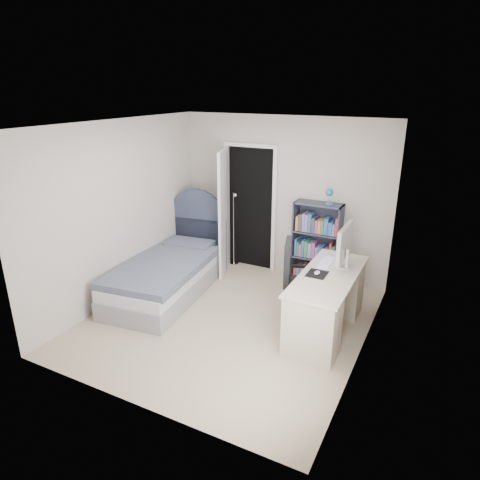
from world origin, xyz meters
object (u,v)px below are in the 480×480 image
at_px(office_chair, 297,279).
at_px(desk, 327,300).
at_px(bed, 170,272).
at_px(bookcase, 317,246).
at_px(floor_lamp, 234,236).
at_px(nightstand, 200,237).

bearing_deg(office_chair, desk, -5.98).
distance_m(bed, bookcase, 2.25).
bearing_deg(office_chair, floor_lamp, 140.46).
relative_size(desk, office_chair, 1.44).
height_order(bed, nightstand, bed).
bearing_deg(bookcase, floor_lamp, 177.88).
bearing_deg(office_chair, bed, -179.71).
bearing_deg(office_chair, nightstand, 151.37).
xyz_separation_m(bookcase, desk, (0.56, -1.31, -0.16)).
relative_size(nightstand, office_chair, 0.58).
bearing_deg(bed, desk, -0.79).
xyz_separation_m(desk, office_chair, (-0.41, 0.04, 0.18)).
distance_m(nightstand, bookcase, 2.06).
distance_m(bed, nightstand, 1.24).
relative_size(bed, nightstand, 3.57).
height_order(bed, bookcase, bookcase).
relative_size(nightstand, floor_lamp, 0.51).
relative_size(floor_lamp, office_chair, 1.15).
bearing_deg(desk, bookcase, 113.06).
xyz_separation_m(bed, bookcase, (1.83, 1.28, 0.29)).
xyz_separation_m(floor_lamp, office_chair, (1.60, -1.32, 0.09)).
distance_m(nightstand, floor_lamp, 0.62).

